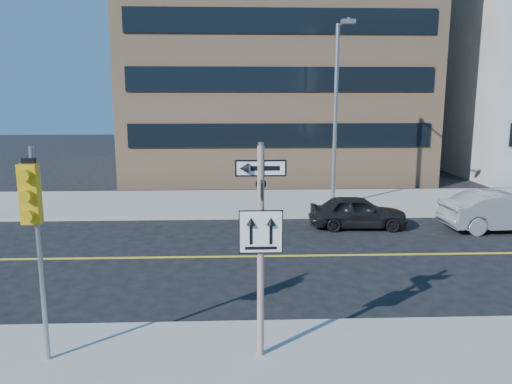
{
  "coord_description": "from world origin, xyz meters",
  "views": [
    {
      "loc": [
        -0.44,
        -11.3,
        4.97
      ],
      "look_at": [
        0.18,
        4.0,
        2.1
      ],
      "focal_mm": 35.0,
      "sensor_mm": 36.0,
      "label": 1
    }
  ],
  "objects_px": {
    "sign_pole": "(261,239)",
    "streetlight_a": "(337,104)",
    "parked_car_b": "(503,211)",
    "parked_car_a": "(358,212)",
    "traffic_signal": "(32,212)"
  },
  "relations": [
    {
      "from": "traffic_signal",
      "to": "sign_pole",
      "type": "bearing_deg",
      "value": 2.11
    },
    {
      "from": "parked_car_a",
      "to": "streetlight_a",
      "type": "bearing_deg",
      "value": 7.41
    },
    {
      "from": "parked_car_b",
      "to": "streetlight_a",
      "type": "distance_m",
      "value": 8.01
    },
    {
      "from": "parked_car_a",
      "to": "streetlight_a",
      "type": "distance_m",
      "value": 5.29
    },
    {
      "from": "parked_car_a",
      "to": "parked_car_b",
      "type": "xyz_separation_m",
      "value": [
        5.46,
        -0.59,
        0.12
      ]
    },
    {
      "from": "parked_car_a",
      "to": "streetlight_a",
      "type": "relative_size",
      "value": 0.47
    },
    {
      "from": "parked_car_b",
      "to": "streetlight_a",
      "type": "bearing_deg",
      "value": 52.89
    },
    {
      "from": "traffic_signal",
      "to": "parked_car_b",
      "type": "relative_size",
      "value": 0.87
    },
    {
      "from": "sign_pole",
      "to": "parked_car_b",
      "type": "bearing_deg",
      "value": 43.87
    },
    {
      "from": "parked_car_a",
      "to": "sign_pole",
      "type": "bearing_deg",
      "value": 159.41
    },
    {
      "from": "traffic_signal",
      "to": "parked_car_a",
      "type": "distance_m",
      "value": 13.28
    },
    {
      "from": "sign_pole",
      "to": "parked_car_b",
      "type": "height_order",
      "value": "sign_pole"
    },
    {
      "from": "streetlight_a",
      "to": "parked_car_b",
      "type": "bearing_deg",
      "value": -34.28
    },
    {
      "from": "sign_pole",
      "to": "streetlight_a",
      "type": "xyz_separation_m",
      "value": [
        4.0,
        13.27,
        2.32
      ]
    },
    {
      "from": "sign_pole",
      "to": "traffic_signal",
      "type": "xyz_separation_m",
      "value": [
        -4.0,
        -0.15,
        0.59
      ]
    }
  ]
}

